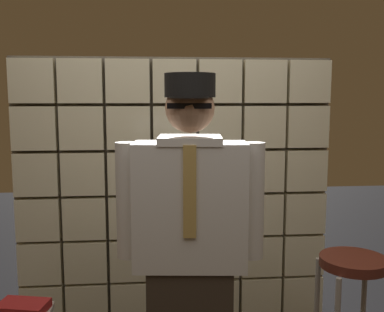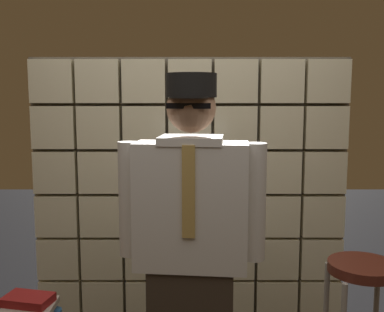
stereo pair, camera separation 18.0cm
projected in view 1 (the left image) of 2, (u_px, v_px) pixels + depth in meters
The scene contains 3 objects.
glass_block_wall at pixel (175, 194), 3.15m from camera, with size 2.20×0.10×1.89m.
standing_person at pixel (190, 252), 2.08m from camera, with size 0.68×0.31×1.70m.
bar_stool at pixel (352, 295), 2.31m from camera, with size 0.34×0.34×0.79m.
Camera 1 is at (-0.16, -1.68, 1.60)m, focal length 42.09 mm.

